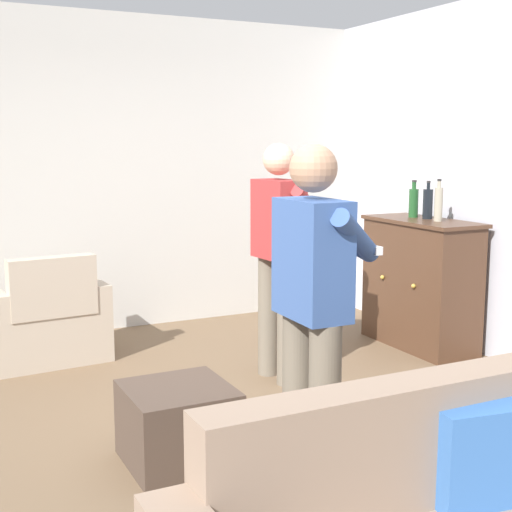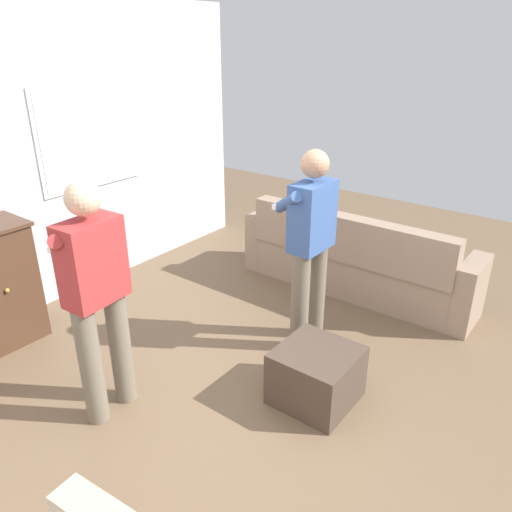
{
  "view_description": "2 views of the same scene",
  "coord_description": "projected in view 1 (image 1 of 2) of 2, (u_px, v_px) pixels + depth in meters",
  "views": [
    {
      "loc": [
        3.65,
        -1.47,
        1.69
      ],
      "look_at": [
        0.25,
        0.2,
        1.08
      ],
      "focal_mm": 50.0,
      "sensor_mm": 36.0,
      "label": 1
    },
    {
      "loc": [
        -2.35,
        -1.68,
        2.46
      ],
      "look_at": [
        0.2,
        0.24,
        1.03
      ],
      "focal_mm": 35.0,
      "sensor_mm": 36.0,
      "label": 2
    }
  ],
  "objects": [
    {
      "name": "person_standing_left",
      "position": [
        280.0,
        250.0,
        5.0
      ],
      "size": [
        0.56,
        0.49,
        1.68
      ],
      "color": "#6B6051",
      "rests_on": "ground"
    },
    {
      "name": "bottle_spirits_clear",
      "position": [
        414.0,
        202.0,
        5.95
      ],
      "size": [
        0.08,
        0.08,
        0.31
      ],
      "color": "#1E4C23",
      "rests_on": "sideboard_cabinet"
    },
    {
      "name": "wall_side_left",
      "position": [
        90.0,
        175.0,
        6.28
      ],
      "size": [
        0.12,
        5.2,
        2.8
      ],
      "primitive_type": "cube",
      "color": "beige",
      "rests_on": "ground"
    },
    {
      "name": "person_standing_right",
      "position": [
        314.0,
        305.0,
        3.32
      ],
      "size": [
        0.56,
        0.48,
        1.68
      ],
      "color": "#6B6051",
      "rests_on": "ground"
    },
    {
      "name": "bottle_liquor_amber",
      "position": [
        438.0,
        203.0,
        5.64
      ],
      "size": [
        0.07,
        0.07,
        0.34
      ],
      "color": "gray",
      "rests_on": "sideboard_cabinet"
    },
    {
      "name": "bottle_wine_green",
      "position": [
        428.0,
        203.0,
        5.82
      ],
      "size": [
        0.08,
        0.08,
        0.31
      ],
      "color": "black",
      "rests_on": "sideboard_cabinet"
    },
    {
      "name": "sideboard_cabinet",
      "position": [
        420.0,
        283.0,
        5.88
      ],
      "size": [
        1.06,
        0.49,
        1.06
      ],
      "color": "#472D1E",
      "rests_on": "ground"
    },
    {
      "name": "ground",
      "position": [
        206.0,
        435.0,
        4.14
      ],
      "size": [
        10.4,
        10.4,
        0.0
      ],
      "primitive_type": "plane",
      "color": "brown"
    },
    {
      "name": "armchair",
      "position": [
        47.0,
        324.0,
        5.52
      ],
      "size": [
        0.71,
        0.93,
        0.85
      ],
      "color": "#B2A38E",
      "rests_on": "ground"
    },
    {
      "name": "ottoman",
      "position": [
        178.0,
        425.0,
        3.77
      ],
      "size": [
        0.54,
        0.54,
        0.41
      ],
      "primitive_type": "cube",
      "color": "#47382D",
      "rests_on": "ground"
    }
  ]
}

